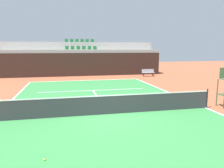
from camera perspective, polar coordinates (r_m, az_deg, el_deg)
name	(u,v)px	position (r m, az deg, el deg)	size (l,w,h in m)	color
ground_plane	(109,114)	(11.05, -0.70, -7.90)	(80.00, 80.00, 0.00)	brown
court_surface	(109,114)	(11.05, -0.70, -7.87)	(11.00, 24.00, 0.01)	#2D7238
baseline_far	(86,80)	(22.62, -6.84, 0.93)	(11.00, 0.10, 0.00)	white
sideline_right	(206,108)	(13.22, 23.23, -5.72)	(0.10, 24.00, 0.00)	white
service_line_far	(93,90)	(17.18, -5.03, -1.67)	(8.26, 0.10, 0.00)	white
centre_service_line	(99,100)	(14.08, -3.35, -4.09)	(0.10, 6.40, 0.00)	white
back_wall	(82,65)	(26.34, -7.73, 5.05)	(19.45, 0.30, 2.74)	black
stands_tier_lower	(81,62)	(27.67, -7.97, 5.66)	(19.45, 2.40, 3.14)	#9E9E99
stands_tier_upper	(80,58)	(30.03, -8.35, 6.83)	(19.45, 2.40, 4.09)	#9E9E99
seating_row_lower	(81,48)	(27.71, -8.07, 9.18)	(3.89, 0.44, 0.44)	#1E6633
seating_row_upper	(80,41)	(30.12, -8.47, 10.96)	(3.89, 0.44, 0.44)	#1E6633
tennis_net	(109,104)	(10.91, -0.71, -5.35)	(11.08, 0.08, 1.07)	black
player_bench	(148,72)	(26.21, 9.42, 3.10)	(1.50, 0.40, 0.85)	#99999E
tennis_ball_0	(44,159)	(7.05, -17.26, -18.30)	(0.07, 0.07, 0.07)	#CCE033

